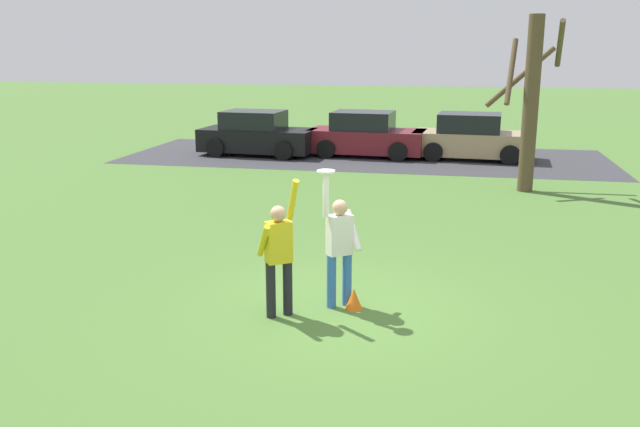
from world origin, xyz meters
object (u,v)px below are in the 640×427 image
(frisbee_disc, at_px, (326,171))
(field_cone_orange, at_px, (354,299))
(bare_tree_tall, at_px, (530,100))
(parked_car_tan, at_px, (472,138))
(parked_car_maroon, at_px, (366,136))
(parked_car_black, at_px, (257,135))
(person_defender, at_px, (279,251))
(person_catcher, at_px, (340,244))

(frisbee_disc, xyz_separation_m, field_cone_orange, (0.42, 0.05, -1.93))
(frisbee_disc, xyz_separation_m, bare_tree_tall, (3.68, 9.55, 0.37))
(frisbee_disc, height_order, parked_car_tan, frisbee_disc)
(parked_car_tan, bearing_deg, parked_car_maroon, -175.75)
(parked_car_black, height_order, parked_car_tan, same)
(frisbee_disc, relative_size, field_cone_orange, 0.83)
(parked_car_black, relative_size, parked_car_tan, 1.00)
(person_defender, relative_size, frisbee_disc, 7.72)
(person_catcher, relative_size, person_defender, 1.02)
(frisbee_disc, relative_size, parked_car_maroon, 0.06)
(parked_car_tan, bearing_deg, person_catcher, -94.43)
(frisbee_disc, distance_m, field_cone_orange, 1.98)
(person_catcher, distance_m, parked_car_black, 15.09)
(person_catcher, height_order, person_defender, person_catcher)
(person_catcher, bearing_deg, bare_tree_tall, -145.58)
(person_catcher, height_order, parked_car_black, person_catcher)
(frisbee_disc, height_order, parked_car_black, frisbee_disc)
(person_defender, bearing_deg, field_cone_orange, -10.28)
(frisbee_disc, height_order, bare_tree_tall, bare_tree_tall)
(person_catcher, bearing_deg, field_cone_orange, 126.26)
(parked_car_maroon, relative_size, field_cone_orange, 13.17)
(person_defender, distance_m, bare_tree_tall, 10.96)
(frisbee_disc, height_order, field_cone_orange, frisbee_disc)
(parked_car_black, height_order, bare_tree_tall, bare_tree_tall)
(frisbee_disc, bearing_deg, field_cone_orange, 6.82)
(person_defender, height_order, parked_car_maroon, person_defender)
(field_cone_orange, bearing_deg, parked_car_maroon, 97.02)
(parked_car_tan, bearing_deg, person_defender, -97.02)
(parked_car_maroon, bearing_deg, parked_car_tan, 4.25)
(parked_car_tan, height_order, bare_tree_tall, bare_tree_tall)
(frisbee_disc, bearing_deg, parked_car_black, 110.44)
(person_defender, height_order, field_cone_orange, person_defender)
(person_defender, distance_m, frisbee_disc, 1.33)
(parked_car_maroon, xyz_separation_m, field_cone_orange, (1.81, -14.67, -0.57))
(person_defender, bearing_deg, person_catcher, 0.00)
(parked_car_black, height_order, parked_car_maroon, same)
(bare_tree_tall, distance_m, field_cone_orange, 10.30)
(parked_car_maroon, distance_m, field_cone_orange, 14.79)
(person_catcher, distance_m, field_cone_orange, 0.86)
(bare_tree_tall, bearing_deg, parked_car_black, 152.63)
(parked_car_black, bearing_deg, field_cone_orange, -64.06)
(frisbee_disc, relative_size, bare_tree_tall, 0.06)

